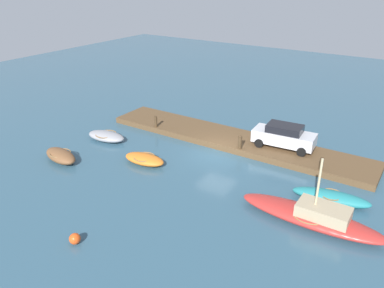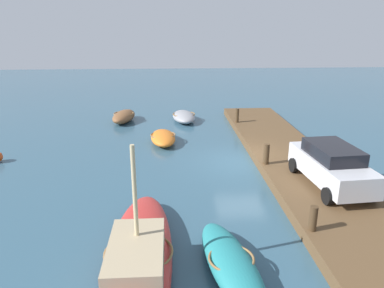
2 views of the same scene
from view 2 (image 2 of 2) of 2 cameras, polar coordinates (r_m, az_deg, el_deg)
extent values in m
plane|color=#33566B|center=(18.61, 7.79, -2.94)|extent=(84.00, 84.00, 0.00)
cube|color=brown|center=(19.15, 15.10, -2.08)|extent=(21.10, 3.68, 0.45)
ellipsoid|color=#B72D28|center=(10.88, -8.37, -17.39)|extent=(7.65, 1.91, 0.75)
torus|color=olive|center=(10.76, -8.42, -16.50)|extent=(1.97, 1.97, 0.07)
cube|color=tan|center=(10.06, -8.81, -16.89)|extent=(2.62, 1.46, 0.65)
cylinder|color=#C6B284|center=(9.77, -8.95, -9.16)|extent=(0.12, 0.12, 3.24)
ellipsoid|color=orange|center=(21.43, -4.58, 0.98)|extent=(3.12, 1.67, 0.66)
torus|color=olive|center=(21.37, -4.60, 1.45)|extent=(1.61, 1.61, 0.07)
ellipsoid|color=brown|center=(26.57, -10.70, 4.28)|extent=(3.29, 1.91, 0.80)
torus|color=olive|center=(26.52, -10.72, 4.74)|extent=(1.68, 1.68, 0.07)
ellipsoid|color=teal|center=(10.65, 6.19, -18.33)|extent=(4.47, 1.94, 0.71)
torus|color=olive|center=(10.53, 6.23, -17.49)|extent=(1.50, 1.50, 0.07)
ellipsoid|color=#939399|center=(26.30, -1.30, 4.34)|extent=(3.37, 1.88, 0.69)
torus|color=olive|center=(26.26, -1.30, 4.74)|extent=(1.79, 1.79, 0.07)
cylinder|color=#47331E|center=(12.26, 18.57, -11.07)|extent=(0.25, 0.25, 0.84)
cylinder|color=#47331E|center=(17.25, 11.65, -1.54)|extent=(0.27, 0.27, 0.98)
cylinder|color=#47331E|center=(24.41, 7.13, 4.49)|extent=(0.24, 0.24, 0.93)
cube|color=silver|center=(15.60, 21.02, -3.54)|extent=(4.51, 2.08, 0.88)
cube|color=black|center=(15.36, 21.32, -1.12)|extent=(2.57, 1.72, 0.52)
cylinder|color=black|center=(16.64, 15.74, -3.24)|extent=(0.66, 0.27, 0.64)
cylinder|color=black|center=(17.40, 21.02, -2.85)|extent=(0.66, 0.27, 0.64)
cylinder|color=black|center=(14.14, 20.62, -7.70)|extent=(0.66, 0.27, 0.64)
cylinder|color=black|center=(15.02, 26.53, -6.95)|extent=(0.66, 0.27, 0.64)
camera|label=1|loc=(19.64, -84.14, 18.86)|focal=35.61mm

